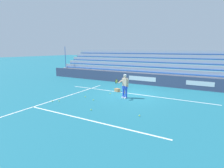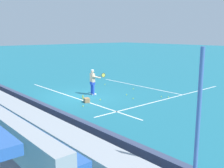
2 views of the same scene
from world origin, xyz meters
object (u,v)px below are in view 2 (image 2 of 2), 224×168
Objects in this scene: tennis_player at (93,82)px; ball_box_cardboard at (87,100)px; tennis_ball_by_box at (127,95)px; tennis_ball_midcourt at (168,97)px; tennis_ball_toward_net at (83,106)px; tennis_ball_near_player at (133,98)px; tennis_ball_on_baseline at (100,100)px; tennis_ball_stray_back at (133,89)px; tennis_ball_far_left at (105,84)px; tennis_ball_far_right at (161,97)px; water_bottle at (83,97)px.

ball_box_cardboard is (1.38, -1.50, -0.76)m from tennis_player.
tennis_ball_by_box is 2.75m from tennis_ball_midcourt.
tennis_ball_midcourt is at bearing 71.50° from tennis_ball_toward_net.
tennis_ball_near_player and tennis_ball_midcourt have the same top height.
tennis_ball_toward_net is 1.00× the size of tennis_ball_on_baseline.
tennis_ball_near_player is 2.95m from tennis_ball_stray_back.
tennis_ball_by_box is (-1.00, 0.40, 0.00)m from tennis_ball_near_player.
tennis_ball_near_player is 1.00× the size of tennis_ball_far_left.
tennis_ball_stray_back is at bearing 178.03° from tennis_ball_midcourt.
tennis_ball_far_right is (5.69, 0.13, 0.00)m from tennis_ball_far_left.
tennis_ball_near_player is 2.10m from tennis_ball_on_baseline.
ball_box_cardboard is 6.06× the size of tennis_ball_toward_net.
ball_box_cardboard is 1.82× the size of water_bottle.
tennis_ball_far_left is (-3.58, 4.34, -0.10)m from ball_box_cardboard.
tennis_ball_toward_net is 1.00× the size of tennis_ball_midcourt.
tennis_ball_far_right is 2.95m from tennis_ball_stray_back.
tennis_ball_near_player and tennis_ball_far_left have the same top height.
tennis_ball_far_left is 0.30× the size of water_bottle.
ball_box_cardboard reaches higher than tennis_ball_on_baseline.
ball_box_cardboard is 0.92m from water_bottle.
water_bottle is (0.51, -1.19, -0.78)m from tennis_player.
tennis_player is 25.98× the size of tennis_ball_far_right.
tennis_ball_far_right and tennis_ball_midcourt have the same top height.
tennis_ball_on_baseline and tennis_ball_far_right have the same top height.
tennis_ball_far_right is (1.97, 3.54, 0.00)m from tennis_ball_on_baseline.
tennis_ball_near_player is at bearing -121.66° from tennis_ball_midcourt.
tennis_ball_far_right is 1.00× the size of tennis_ball_stray_back.
tennis_ball_midcourt is (3.85, 3.21, -0.86)m from tennis_player.
tennis_ball_by_box is at bearing 96.10° from tennis_ball_toward_net.
tennis_ball_stray_back is (-0.82, 4.83, -0.10)m from ball_box_cardboard.
tennis_ball_by_box is at bearing 85.51° from ball_box_cardboard.
tennis_player is 7.80× the size of water_bottle.
tennis_player is at bearing 159.36° from tennis_ball_on_baseline.
tennis_player is 3.01m from tennis_ball_near_player.
tennis_ball_stray_back is (-0.96, 3.90, 0.00)m from tennis_ball_on_baseline.
tennis_ball_far_right is 0.30× the size of water_bottle.
tennis_ball_near_player is 1.00× the size of tennis_ball_midcourt.
ball_box_cardboard reaches higher than tennis_ball_near_player.
tennis_ball_stray_back is (0.56, 3.33, -0.86)m from tennis_player.
tennis_ball_toward_net is (2.03, -2.23, -0.86)m from tennis_player.
tennis_ball_stray_back is at bearing 103.88° from tennis_ball_on_baseline.
tennis_ball_on_baseline is 1.00× the size of tennis_ball_stray_back.
tennis_ball_stray_back is at bearing 89.40° from water_bottle.
tennis_ball_midcourt is (2.33, 3.78, 0.00)m from tennis_ball_on_baseline.
tennis_ball_near_player is at bearing 24.81° from tennis_player.
tennis_ball_far_left is 4.85m from water_bottle.
tennis_ball_far_right is at bearing 54.35° from water_bottle.
ball_box_cardboard reaches higher than water_bottle.
tennis_ball_toward_net and tennis_ball_near_player have the same top height.
water_bottle is (-0.87, 0.32, -0.02)m from ball_box_cardboard.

